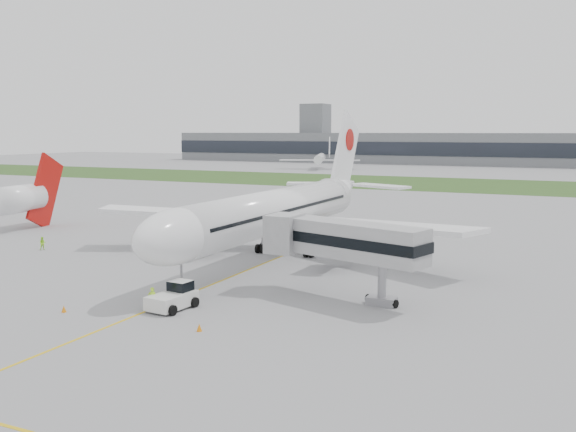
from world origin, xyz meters
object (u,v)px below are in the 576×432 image
at_px(jet_bridge, 340,240).
at_px(neighbor_aircraft, 22,198).
at_px(ground_crew_near, 152,299).
at_px(airliner, 278,210).
at_px(pushback_tug, 174,297).

relative_size(jet_bridge, neighbor_aircraft, 1.04).
xyz_separation_m(ground_crew_near, neighbor_aircraft, (-44.62, 27.62, 3.83)).
relative_size(ground_crew_near, neighbor_aircraft, 0.13).
distance_m(airliner, ground_crew_near, 24.92).
xyz_separation_m(airliner, pushback_tug, (1.58, -23.27, -4.65)).
bearing_deg(jet_bridge, neighbor_aircraft, 179.82).
height_order(airliner, neighbor_aircraft, airliner).
bearing_deg(neighbor_aircraft, pushback_tug, -40.23).
distance_m(pushback_tug, neighbor_aircraft, 53.14).
bearing_deg(airliner, jet_bridge, -48.03).
relative_size(jet_bridge, ground_crew_near, 8.00).
bearing_deg(airliner, ground_crew_near, -89.42).
distance_m(airliner, jet_bridge, 19.46).
bearing_deg(pushback_tug, jet_bridge, 42.80).
height_order(jet_bridge, ground_crew_near, jet_bridge).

